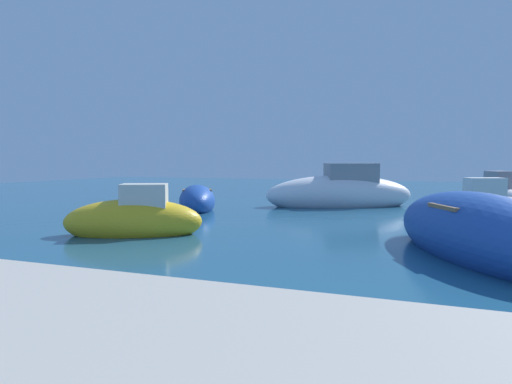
# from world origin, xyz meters

# --- Properties ---
(moored_boat_0) EXTENTS (6.65, 4.67, 2.28)m
(moored_boat_0) POSITION_xyz_m (-8.10, 13.07, 0.57)
(moored_boat_0) COLOR white
(moored_boat_0) RESTS_ON ground
(moored_boat_2) EXTENTS (3.93, 2.89, 1.66)m
(moored_boat_2) POSITION_xyz_m (-11.80, 3.28, 0.41)
(moored_boat_2) COLOR gold
(moored_boat_2) RESTS_ON ground
(moored_boat_3) EXTENTS (4.34, 6.28, 1.75)m
(moored_boat_3) POSITION_xyz_m (-3.42, 3.46, 0.49)
(moored_boat_3) COLOR #1E479E
(moored_boat_3) RESTS_ON ground
(moored_boat_4) EXTENTS (2.96, 3.80, 1.31)m
(moored_boat_4) POSITION_xyz_m (-13.28, 9.56, 0.36)
(moored_boat_4) COLOR #1E479E
(moored_boat_4) RESTS_ON ground
(moored_boat_5) EXTENTS (2.53, 3.19, 1.79)m
(moored_boat_5) POSITION_xyz_m (-1.57, 15.06, 0.42)
(moored_boat_5) COLOR white
(moored_boat_5) RESTS_ON ground
(moored_boat_7) EXTENTS (3.74, 2.53, 1.63)m
(moored_boat_7) POSITION_xyz_m (-2.39, 10.93, 0.38)
(moored_boat_7) COLOR #3F3F47
(moored_boat_7) RESTS_ON ground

